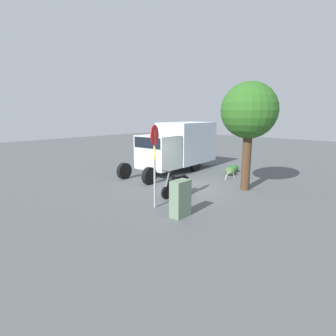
% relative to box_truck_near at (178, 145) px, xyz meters
% --- Properties ---
extents(ground_plane, '(60.00, 60.00, 0.00)m').
position_rel_box_truck_near_xyz_m(ground_plane, '(2.89, 2.96, -1.64)').
color(ground_plane, '#4E5355').
extents(box_truck_near, '(7.00, 2.48, 3.01)m').
position_rel_box_truck_near_xyz_m(box_truck_near, '(0.00, 0.00, 0.00)').
color(box_truck_near, black).
rests_on(box_truck_near, ground).
extents(motorcycle, '(1.81, 0.55, 1.20)m').
position_rel_box_truck_near_xyz_m(motorcycle, '(4.17, 3.41, -1.12)').
color(motorcycle, black).
rests_on(motorcycle, ground).
extents(stop_sign, '(0.71, 0.33, 3.17)m').
position_rel_box_truck_near_xyz_m(stop_sign, '(5.92, 3.76, 0.48)').
color(stop_sign, '#9E9EA3').
rests_on(stop_sign, ground).
extents(street_tree, '(2.56, 2.56, 5.00)m').
position_rel_box_truck_near_xyz_m(street_tree, '(1.25, 5.19, 2.01)').
color(street_tree, '#47301E').
rests_on(street_tree, ground).
extents(utility_cabinet, '(0.72, 0.43, 1.31)m').
position_rel_box_truck_near_xyz_m(utility_cabinet, '(6.00, 5.08, -0.98)').
color(utility_cabinet, slate).
rests_on(utility_cabinet, ground).
extents(bike_rack_hoop, '(0.85, 0.14, 0.85)m').
position_rel_box_truck_near_xyz_m(bike_rack_hoop, '(-0.17, 3.59, -1.64)').
color(bike_rack_hoop, '#B7B7BC').
rests_on(bike_rack_hoop, ground).
extents(shrub_near_sign, '(0.70, 0.57, 0.48)m').
position_rel_box_truck_near_xyz_m(shrub_near_sign, '(-1.02, 3.14, -1.40)').
color(shrub_near_sign, '#41632F').
rests_on(shrub_near_sign, ground).
extents(shrub_mid_verge, '(0.69, 0.57, 0.47)m').
position_rel_box_truck_near_xyz_m(shrub_mid_verge, '(-1.94, 2.85, -1.40)').
color(shrub_mid_verge, '#215D28').
rests_on(shrub_mid_verge, ground).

